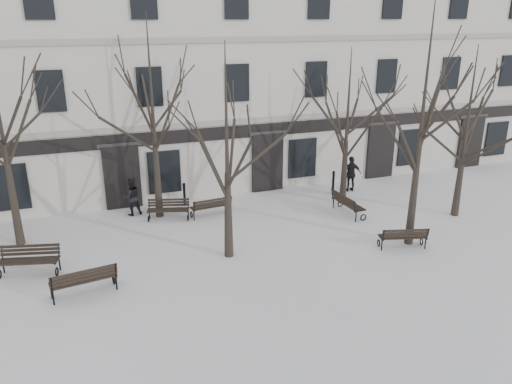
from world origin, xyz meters
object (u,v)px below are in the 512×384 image
tree_3 (469,113)px  tree_1 (226,128)px  bench_2 (403,237)px  bench_3 (168,209)px  bench_5 (347,203)px  bench_0 (29,259)px  tree_2 (424,98)px  bench_4 (211,206)px  bench_1 (84,280)px

tree_3 → tree_1: bearing=-177.8°
bench_2 → bench_3: size_ratio=1.00×
bench_2 → bench_5: bench_5 is taller
bench_0 → bench_5: 12.86m
tree_2 → bench_4: (-6.44, 5.24, -5.11)m
tree_1 → bench_5: 7.69m
bench_1 → bench_5: size_ratio=1.07×
tree_2 → bench_1: tree_2 is taller
tree_3 → bench_1: tree_3 is taller
tree_1 → bench_3: (-1.43, 4.21, -4.25)m
bench_1 → bench_3: bench_1 is taller
tree_3 → bench_0: (-17.26, 0.61, -4.00)m
tree_2 → bench_3: tree_2 is taller
tree_3 → bench_0: size_ratio=3.54×
tree_2 → tree_1: bearing=169.0°
tree_2 → bench_3: 11.19m
tree_1 → bench_2: size_ratio=4.08×
bench_2 → bench_5: (-0.25, 3.75, 0.04)m
tree_3 → bench_3: (-11.95, 3.80, -4.06)m
bench_2 → bench_3: 9.72m
tree_2 → tree_3: bearing=25.3°
bench_3 → bench_2: bearing=-20.6°
tree_1 → tree_2: bearing=-11.0°
bench_0 → bench_4: 7.69m
bench_4 → tree_1: bearing=78.5°
bench_2 → tree_2: bearing=-132.6°
bench_1 → tree_1: bearing=-176.3°
tree_1 → bench_0: (-6.74, 1.02, -4.20)m
tree_1 → bench_1: (-5.04, -1.09, -4.19)m
bench_2 → bench_5: bearing=-70.6°
tree_3 → bench_5: bearing=159.1°
tree_3 → bench_1: 16.14m
tree_2 → bench_5: bearing=102.5°
bench_2 → tree_1: bearing=1.0°
bench_2 → bench_3: bearing=-21.5°
tree_2 → tree_3: (3.68, 1.74, -1.06)m
bench_1 → bench_3: size_ratio=1.13×
bench_4 → bench_5: 5.96m
bench_5 → bench_2: bearing=-179.4°
bench_0 → bench_2: bearing=2.5°
bench_0 → bench_1: bearing=-37.4°
tree_3 → bench_3: bearing=162.4°
tree_2 → bench_3: (-8.27, 5.54, -5.12)m
tree_1 → tree_3: tree_1 is taller
tree_3 → bench_5: 6.23m
tree_1 → bench_3: size_ratio=4.09×
bench_0 → bench_4: bench_0 is taller
tree_3 → bench_3: 13.18m
bench_0 → tree_2: bearing=4.2°
bench_5 → bench_3: bearing=71.1°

